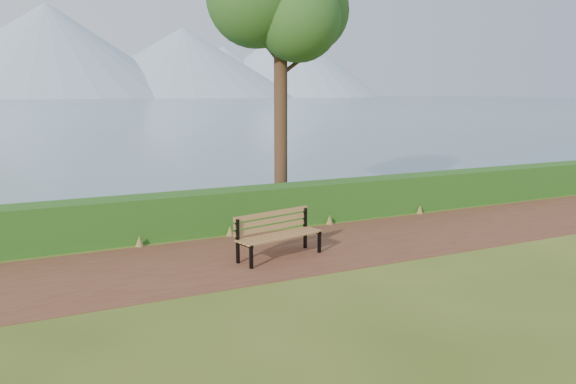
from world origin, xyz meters
TOP-DOWN VIEW (x-y plane):
  - ground at (0.00, 0.00)m, footprint 140.00×140.00m
  - path at (0.00, 0.30)m, footprint 40.00×3.40m
  - hedge at (0.00, 2.60)m, footprint 32.00×0.85m
  - water at (0.00, 260.00)m, footprint 700.00×510.00m
  - mountains at (-9.17, 406.05)m, footprint 585.00×190.00m
  - bench at (-0.83, 0.01)m, footprint 1.94×0.94m

SIDE VIEW (x-z plane):
  - ground at x=0.00m, z-range 0.00..0.00m
  - path at x=0.00m, z-range 0.00..0.01m
  - water at x=0.00m, z-range 0.00..0.01m
  - hedge at x=0.00m, z-range 0.00..1.00m
  - bench at x=-0.83m, z-range 0.07..1.01m
  - mountains at x=-9.17m, z-range -7.30..62.70m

